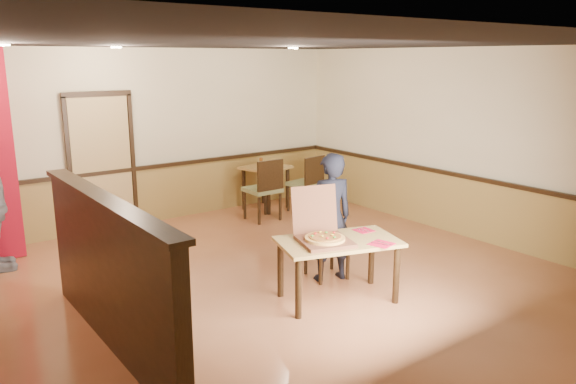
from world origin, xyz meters
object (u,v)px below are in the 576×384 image
(side_chair_left, at_px, (265,187))
(pizza_box, at_px, (323,235))
(condiment, at_px, (261,162))
(side_chair_right, at_px, (308,181))
(side_table, at_px, (266,176))
(main_table, at_px, (338,249))
(diner_chair, at_px, (324,236))
(diner, at_px, (330,217))

(side_chair_left, height_order, pizza_box, pizza_box)
(side_chair_left, height_order, condiment, side_chair_left)
(side_chair_right, bearing_deg, pizza_box, 44.93)
(side_chair_left, bearing_deg, side_chair_right, 179.60)
(side_table, bearing_deg, side_chair_left, -125.60)
(main_table, relative_size, condiment, 10.25)
(side_chair_left, distance_m, side_table, 0.77)
(diner_chair, xyz_separation_m, side_table, (1.22, 3.05, 0.09))
(main_table, distance_m, pizza_box, 0.25)
(diner_chair, bearing_deg, main_table, -108.10)
(diner, xyz_separation_m, condiment, (1.24, 3.30, 0.06))
(diner, relative_size, condiment, 10.94)
(diner, bearing_deg, diner_chair, -88.58)
(diner_chair, xyz_separation_m, diner, (-0.04, -0.14, 0.28))
(side_chair_left, xyz_separation_m, side_chair_right, (0.91, 0.00, -0.02))
(main_table, distance_m, side_table, 4.02)
(pizza_box, distance_m, condiment, 4.13)
(side_chair_left, distance_m, condiment, 0.89)
(main_table, distance_m, diner_chair, 0.75)
(side_table, height_order, diner, diner)
(side_table, xyz_separation_m, condiment, (-0.02, 0.11, 0.25))
(side_table, bearing_deg, diner, -111.55)
(main_table, xyz_separation_m, side_chair_right, (2.04, 3.08, -0.05))
(side_chair_left, height_order, diner, diner)
(side_chair_right, bearing_deg, diner_chair, 46.35)
(side_chair_right, bearing_deg, diner, 47.32)
(side_chair_right, xyz_separation_m, condiment, (-0.48, 0.73, 0.29))
(side_table, height_order, pizza_box, pizza_box)
(side_table, bearing_deg, main_table, -113.09)
(side_chair_left, xyz_separation_m, condiment, (0.43, 0.74, 0.27))
(diner_chair, xyz_separation_m, side_chair_left, (0.77, 2.42, 0.06))
(side_chair_right, distance_m, diner, 3.10)
(side_table, bearing_deg, diner_chair, -111.88)
(main_table, xyz_separation_m, side_table, (1.58, 3.70, -0.00))
(diner_chair, relative_size, pizza_box, 1.22)
(main_table, height_order, pizza_box, pizza_box)
(diner, bearing_deg, condiment, -94.92)
(diner_chair, bearing_deg, side_chair_left, 82.62)
(side_chair_left, relative_size, diner, 0.66)
(pizza_box, bearing_deg, main_table, -2.64)
(diner_chair, height_order, diner, diner)
(side_chair_right, height_order, pizza_box, pizza_box)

